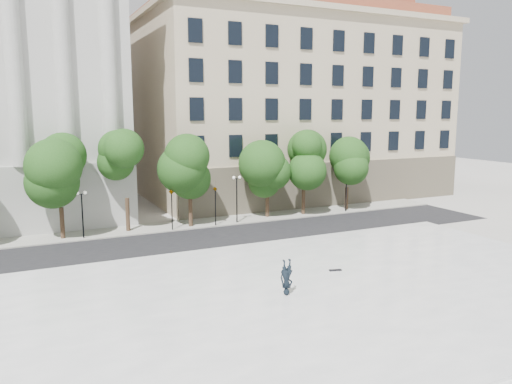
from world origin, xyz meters
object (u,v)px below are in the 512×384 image
(traffic_light_west, at_px, (171,190))
(person_lying, at_px, (287,290))
(traffic_light_east, at_px, (215,187))
(skateboard, at_px, (335,270))

(traffic_light_west, height_order, person_lying, traffic_light_west)
(traffic_light_east, distance_m, skateboard, 17.10)
(skateboard, bearing_deg, person_lying, -139.53)
(traffic_light_west, distance_m, person_lying, 19.31)
(skateboard, bearing_deg, traffic_light_east, 110.70)
(person_lying, bearing_deg, traffic_light_east, 84.64)
(traffic_light_west, distance_m, skateboard, 17.99)
(traffic_light_west, height_order, skateboard, traffic_light_west)
(traffic_light_west, xyz_separation_m, person_lying, (1.02, -19.05, -2.98))
(traffic_light_west, bearing_deg, traffic_light_east, 0.00)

